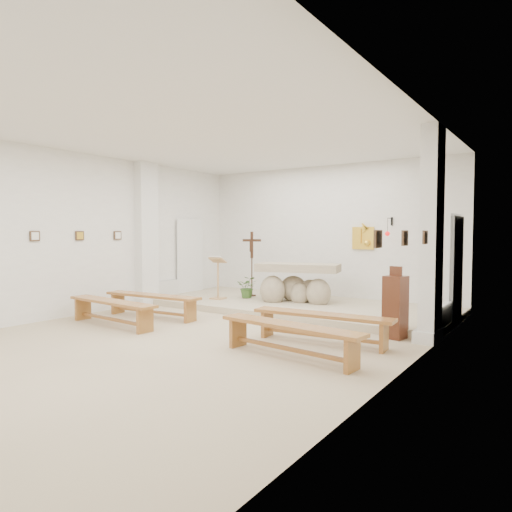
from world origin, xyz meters
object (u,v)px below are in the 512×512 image
Objects in this scene: altar at (297,286)px; crucifix_stand at (252,259)px; bench_left_front at (152,300)px; donation_pedestal at (395,307)px; bench_right_front at (322,321)px; bench_right_second at (289,332)px; lectern at (218,278)px; bench_left_second at (112,307)px.

altar is 1.58m from crucifix_stand.
altar reaches higher than bench_left_front.
donation_pedestal is 1.36m from bench_right_front.
bench_right_second is (0.00, -1.03, 0.00)m from bench_right_front.
crucifix_stand reaches higher than bench_left_front.
donation_pedestal is 4.91m from bench_left_front.
lectern reaches higher than altar.
altar is 0.88× the size of bench_left_second.
bench_right_second is (3.47, -4.01, -0.74)m from crucifix_stand.
crucifix_stand reaches higher than altar.
lectern is 0.45× the size of bench_right_second.
bench_left_second is (-4.80, -2.06, -0.17)m from donation_pedestal.
bench_right_second is (3.85, -3.09, -0.31)m from lectern.
bench_right_second is (-0.86, -2.06, -0.17)m from donation_pedestal.
donation_pedestal is at bearing -46.29° from altar.
crucifix_stand reaches higher than bench_right_front.
bench_left_second is (-3.94, -1.03, 0.00)m from bench_right_front.
bench_left_second is at bearing -108.76° from crucifix_stand.
bench_left_second is at bearing -101.25° from lectern.
lectern is at bearing 82.57° from bench_left_front.
altar is at bearing 121.73° from bench_right_front.
bench_left_second is (-0.46, -4.01, -0.74)m from crucifix_stand.
donation_pedestal is at bearing 26.92° from bench_left_second.
crucifix_stand reaches higher than bench_right_second.
altar reaches higher than bench_right_front.
altar is 0.88× the size of bench_right_front.
crucifix_stand is 0.71× the size of bench_left_second.
lectern is 2.08m from bench_left_front.
bench_right_front is at bearing -4.93° from bench_left_front.
donation_pedestal reaches higher than lectern.
donation_pedestal is at bearing -36.42° from crucifix_stand.
bench_right_second is (3.94, -1.03, 0.00)m from bench_left_front.
lectern is 0.45× the size of bench_left_second.
altar is at bearing 50.42° from bench_left_front.
bench_left_front and bench_left_second have the same top height.
altar is at bearing 124.21° from bench_right_second.
altar reaches higher than bench_right_second.
bench_right_front is (3.47, -2.99, -0.74)m from crucifix_stand.
bench_right_front is (2.02, -2.77, -0.16)m from altar.
bench_left_front is at bearing -156.75° from donation_pedestal.
donation_pedestal is at bearing 45.87° from bench_right_front.
donation_pedestal reaches higher than altar.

